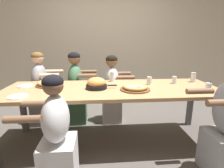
% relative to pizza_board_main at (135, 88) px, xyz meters
% --- Properties ---
extents(ground_plane, '(18.00, 18.00, 0.00)m').
position_rel_pizza_board_main_xyz_m(ground_plane, '(-0.27, 0.12, -0.80)').
color(ground_plane, '#514C47').
rests_on(ground_plane, ground).
extents(restaurant_back_panel, '(10.00, 0.06, 3.20)m').
position_rel_pizza_board_main_xyz_m(restaurant_back_panel, '(-0.27, 1.94, 0.80)').
color(restaurant_back_panel, beige).
rests_on(restaurant_back_panel, ground).
extents(dining_table, '(2.72, 0.91, 0.77)m').
position_rel_pizza_board_main_xyz_m(dining_table, '(-0.27, 0.12, -0.10)').
color(dining_table, tan).
rests_on(dining_table, ground).
extents(pizza_board_main, '(0.36, 0.36, 0.06)m').
position_rel_pizza_board_main_xyz_m(pizza_board_main, '(0.00, 0.00, 0.00)').
color(pizza_board_main, brown).
rests_on(pizza_board_main, dining_table).
extents(pizza_board_second, '(0.35, 0.35, 0.06)m').
position_rel_pizza_board_main_xyz_m(pizza_board_second, '(-1.10, 0.31, 0.00)').
color(pizza_board_second, brown).
rests_on(pizza_board_second, dining_table).
extents(skillet_bowl, '(0.38, 0.27, 0.14)m').
position_rel_pizza_board_main_xyz_m(skillet_bowl, '(-0.47, 0.10, 0.03)').
color(skillet_bowl, black).
rests_on(skillet_bowl, dining_table).
extents(empty_plate_a, '(0.21, 0.21, 0.02)m').
position_rel_pizza_board_main_xyz_m(empty_plate_a, '(-1.30, -0.18, -0.02)').
color(empty_plate_a, white).
rests_on(empty_plate_a, dining_table).
extents(empty_plate_b, '(0.19, 0.19, 0.02)m').
position_rel_pizza_board_main_xyz_m(empty_plate_b, '(-1.41, 0.29, -0.02)').
color(empty_plate_b, white).
rests_on(empty_plate_b, dining_table).
extents(cocktail_glass_blue, '(0.07, 0.07, 0.14)m').
position_rel_pizza_board_main_xyz_m(cocktail_glass_blue, '(0.83, -0.16, 0.02)').
color(cocktail_glass_blue, silver).
rests_on(cocktail_glass_blue, dining_table).
extents(drinking_glass_a, '(0.06, 0.06, 0.14)m').
position_rel_pizza_board_main_xyz_m(drinking_glass_a, '(-0.24, 0.48, 0.03)').
color(drinking_glass_a, silver).
rests_on(drinking_glass_a, dining_table).
extents(drinking_glass_b, '(0.07, 0.07, 0.11)m').
position_rel_pizza_board_main_xyz_m(drinking_glass_b, '(0.25, 0.25, 0.02)').
color(drinking_glass_b, silver).
rests_on(drinking_glass_b, dining_table).
extents(drinking_glass_c, '(0.07, 0.07, 0.14)m').
position_rel_pizza_board_main_xyz_m(drinking_glass_c, '(0.92, 0.34, 0.03)').
color(drinking_glass_c, silver).
rests_on(drinking_glass_c, dining_table).
extents(drinking_glass_d, '(0.06, 0.06, 0.12)m').
position_rel_pizza_board_main_xyz_m(drinking_glass_d, '(-0.91, -0.07, 0.03)').
color(drinking_glass_d, silver).
rests_on(drinking_glass_d, dining_table).
extents(drinking_glass_e, '(0.06, 0.06, 0.10)m').
position_rel_pizza_board_main_xyz_m(drinking_glass_e, '(0.61, 0.28, 0.02)').
color(drinking_glass_e, silver).
rests_on(drinking_glass_e, dining_table).
extents(diner_far_left, '(0.51, 0.40, 1.18)m').
position_rel_pizza_board_main_xyz_m(diner_far_left, '(-1.38, 0.79, -0.26)').
color(diner_far_left, '#99999E').
rests_on(diner_far_left, ground).
extents(diner_near_midleft, '(0.51, 0.40, 1.08)m').
position_rel_pizza_board_main_xyz_m(diner_near_midleft, '(-0.84, -0.56, -0.31)').
color(diner_near_midleft, silver).
rests_on(diner_near_midleft, ground).
extents(diner_far_midleft, '(0.51, 0.40, 1.18)m').
position_rel_pizza_board_main_xyz_m(diner_far_midleft, '(-0.81, 0.79, -0.25)').
color(diner_far_midleft, '#477556').
rests_on(diner_far_midleft, ground).
extents(diner_far_center, '(0.51, 0.40, 1.12)m').
position_rel_pizza_board_main_xyz_m(diner_far_center, '(-0.22, 0.79, -0.28)').
color(diner_far_center, silver).
rests_on(diner_far_center, ground).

